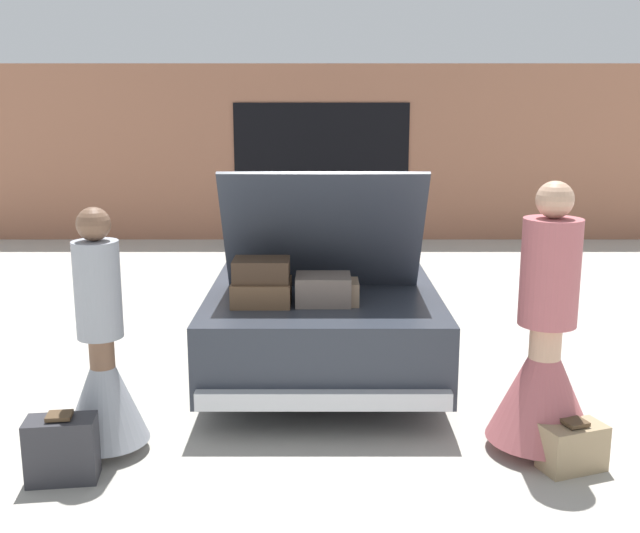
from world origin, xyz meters
TOP-DOWN VIEW (x-y plane):
  - ground_plane at (0.00, 0.00)m, footprint 40.00×40.00m
  - garage_wall_back at (0.00, 4.82)m, footprint 12.00×0.14m
  - car at (-0.00, 0.00)m, footprint 1.82×5.46m
  - person_left at (-1.39, -2.89)m, footprint 0.54×0.54m
  - person_right at (1.39, -2.87)m, footprint 0.68×0.68m
  - suitcase_beside_left_person at (-1.54, -3.27)m, footprint 0.43×0.27m
  - suitcase_beside_right_person at (1.51, -3.14)m, footprint 0.43×0.33m

SIDE VIEW (x-z plane):
  - ground_plane at x=0.00m, z-range 0.00..0.00m
  - suitcase_beside_right_person at x=1.51m, z-range -0.01..0.30m
  - suitcase_beside_left_person at x=-1.54m, z-range -0.01..0.41m
  - car at x=0.00m, z-range -0.31..1.41m
  - person_left at x=-1.39m, z-range -0.22..1.36m
  - person_right at x=1.39m, z-range -0.25..1.48m
  - garage_wall_back at x=0.00m, z-range -0.01..2.79m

